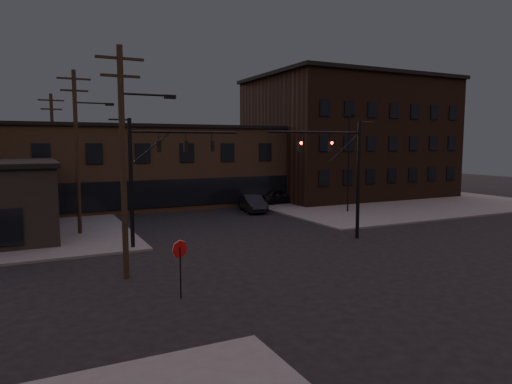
# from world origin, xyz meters

# --- Properties ---
(ground) EXTENTS (140.00, 140.00, 0.00)m
(ground) POSITION_xyz_m (0.00, 0.00, 0.00)
(ground) COLOR black
(ground) RESTS_ON ground
(sidewalk_ne) EXTENTS (30.00, 30.00, 0.15)m
(sidewalk_ne) POSITION_xyz_m (22.00, 22.00, 0.07)
(sidewalk_ne) COLOR #474744
(sidewalk_ne) RESTS_ON ground
(building_row) EXTENTS (40.00, 12.00, 8.00)m
(building_row) POSITION_xyz_m (0.00, 28.00, 4.00)
(building_row) COLOR brown
(building_row) RESTS_ON ground
(building_right) EXTENTS (22.00, 16.00, 14.00)m
(building_right) POSITION_xyz_m (22.00, 26.00, 7.00)
(building_right) COLOR black
(building_right) RESTS_ON ground
(traffic_signal_near) EXTENTS (7.12, 0.24, 8.00)m
(traffic_signal_near) POSITION_xyz_m (5.36, 4.50, 4.93)
(traffic_signal_near) COLOR black
(traffic_signal_near) RESTS_ON ground
(traffic_signal_far) EXTENTS (7.12, 0.24, 8.00)m
(traffic_signal_far) POSITION_xyz_m (-6.72, 8.00, 5.01)
(traffic_signal_far) COLOR black
(traffic_signal_far) RESTS_ON ground
(stop_sign) EXTENTS (0.72, 0.33, 2.48)m
(stop_sign) POSITION_xyz_m (-8.00, -1.99, 1.84)
(stop_sign) COLOR black
(stop_sign) RESTS_ON ground
(utility_pole_near) EXTENTS (3.70, 0.28, 11.00)m
(utility_pole_near) POSITION_xyz_m (-9.43, 2.00, 5.87)
(utility_pole_near) COLOR black
(utility_pole_near) RESTS_ON ground
(utility_pole_mid) EXTENTS (3.70, 0.28, 11.50)m
(utility_pole_mid) POSITION_xyz_m (-10.44, 14.00, 6.13)
(utility_pole_mid) COLOR black
(utility_pole_mid) RESTS_ON ground
(utility_pole_far) EXTENTS (2.20, 0.28, 11.00)m
(utility_pole_far) POSITION_xyz_m (-11.50, 26.00, 5.78)
(utility_pole_far) COLOR black
(utility_pole_far) RESTS_ON ground
(lot_light_a) EXTENTS (1.50, 0.28, 9.14)m
(lot_light_a) POSITION_xyz_m (13.00, 14.00, 5.51)
(lot_light_a) COLOR black
(lot_light_a) RESTS_ON ground
(lot_light_b) EXTENTS (1.50, 0.28, 9.14)m
(lot_light_b) POSITION_xyz_m (19.00, 19.00, 5.51)
(lot_light_b) COLOR black
(lot_light_b) RESTS_ON ground
(parked_car_lot_a) EXTENTS (4.44, 1.98, 1.48)m
(parked_car_lot_a) POSITION_xyz_m (10.04, 21.97, 0.89)
(parked_car_lot_a) COLOR black
(parked_car_lot_a) RESTS_ON sidewalk_ne
(parked_car_lot_b) EXTENTS (4.29, 2.36, 1.18)m
(parked_car_lot_b) POSITION_xyz_m (13.11, 19.94, 0.74)
(parked_car_lot_b) COLOR #B9B9BB
(parked_car_lot_b) RESTS_ON sidewalk_ne
(car_crossing) EXTENTS (2.53, 5.17, 1.63)m
(car_crossing) POSITION_xyz_m (5.36, 18.68, 0.82)
(car_crossing) COLOR black
(car_crossing) RESTS_ON ground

